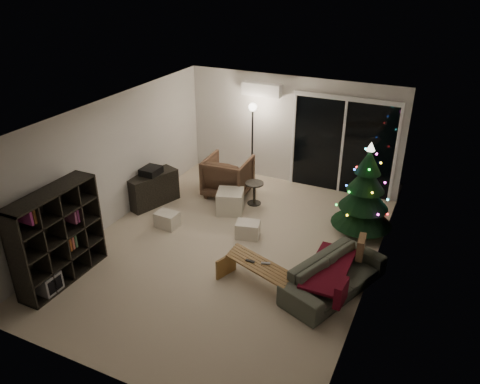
# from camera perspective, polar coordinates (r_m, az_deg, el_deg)

# --- Properties ---
(room) EXTENTS (6.50, 7.51, 2.60)m
(room) POSITION_cam_1_polar(r_m,az_deg,el_deg) (9.17, 5.20, 2.39)
(room) COLOR beige
(room) RESTS_ON ground
(bookshelf) EXTENTS (0.84, 1.65, 1.60)m
(bookshelf) POSITION_cam_1_polar(r_m,az_deg,el_deg) (8.12, -22.32, -4.76)
(bookshelf) COLOR #2D2921
(bookshelf) RESTS_ON floor
(media_cabinet) EXTENTS (0.76, 1.19, 0.70)m
(media_cabinet) POSITION_cam_1_polar(r_m,az_deg,el_deg) (10.15, -10.60, 0.36)
(media_cabinet) COLOR #2D2921
(media_cabinet) RESTS_ON floor
(stereo) EXTENTS (0.35, 0.42, 0.15)m
(stereo) POSITION_cam_1_polar(r_m,az_deg,el_deg) (9.98, -10.80, 2.54)
(stereo) COLOR black
(stereo) RESTS_ON media_cabinet
(armchair) EXTENTS (1.01, 1.04, 0.88)m
(armchair) POSITION_cam_1_polar(r_m,az_deg,el_deg) (10.37, -1.48, 1.96)
(armchair) COLOR brown
(armchair) RESTS_ON floor
(ottoman) EXTENTS (0.67, 0.67, 0.48)m
(ottoman) POSITION_cam_1_polar(r_m,az_deg,el_deg) (9.70, -1.20, -1.18)
(ottoman) COLOR beige
(ottoman) RESTS_ON floor
(cardboard_box_a) EXTENTS (0.44, 0.34, 0.30)m
(cardboard_box_a) POSITION_cam_1_polar(r_m,az_deg,el_deg) (9.33, -8.89, -3.35)
(cardboard_box_a) COLOR beige
(cardboard_box_a) RESTS_ON floor
(cardboard_box_b) EXTENTS (0.51, 0.43, 0.31)m
(cardboard_box_b) POSITION_cam_1_polar(r_m,az_deg,el_deg) (8.89, 0.95, -4.61)
(cardboard_box_b) COLOR beige
(cardboard_box_b) RESTS_ON floor
(side_table) EXTENTS (0.44, 0.44, 0.50)m
(side_table) POSITION_cam_1_polar(r_m,az_deg,el_deg) (10.03, 1.76, -0.15)
(side_table) COLOR #2D2921
(side_table) RESTS_ON floor
(floor_lamp) EXTENTS (0.30, 0.30, 1.87)m
(floor_lamp) POSITION_cam_1_polar(r_m,az_deg,el_deg) (10.70, 1.50, 5.65)
(floor_lamp) COLOR black
(floor_lamp) RESTS_ON floor
(sofa) EXTENTS (1.38, 2.03, 0.55)m
(sofa) POSITION_cam_1_polar(r_m,az_deg,el_deg) (7.63, 11.43, -10.00)
(sofa) COLOR #3F4437
(sofa) RESTS_ON floor
(sofa_throw) EXTENTS (0.59, 1.36, 0.05)m
(sofa_throw) POSITION_cam_1_polar(r_m,az_deg,el_deg) (7.57, 10.78, -9.08)
(sofa_throw) COLOR #530618
(sofa_throw) RESTS_ON sofa
(cushion_a) EXTENTS (0.14, 0.37, 0.36)m
(cushion_a) POSITION_cam_1_polar(r_m,az_deg,el_deg) (8.00, 14.52, -6.53)
(cushion_a) COLOR #856143
(cushion_a) RESTS_ON sofa
(cushion_b) EXTENTS (0.13, 0.37, 0.36)m
(cushion_b) POSITION_cam_1_polar(r_m,az_deg,el_deg) (6.94, 12.21, -11.93)
(cushion_b) COLOR #530618
(cushion_b) RESTS_ON sofa
(coffee_table) EXTENTS (1.31, 0.82, 0.39)m
(coffee_table) POSITION_cam_1_polar(r_m,az_deg,el_deg) (7.66, 2.27, -9.94)
(coffee_table) COLOR olive
(coffee_table) RESTS_ON floor
(remote_a) EXTENTS (0.15, 0.05, 0.02)m
(remote_a) POSITION_cam_1_polar(r_m,az_deg,el_deg) (7.59, 1.24, -8.41)
(remote_a) COLOR black
(remote_a) RESTS_ON coffee_table
(remote_b) EXTENTS (0.15, 0.09, 0.02)m
(remote_b) POSITION_cam_1_polar(r_m,az_deg,el_deg) (7.55, 3.15, -8.66)
(remote_b) COLOR slate
(remote_b) RESTS_ON coffee_table
(christmas_tree) EXTENTS (1.22, 1.22, 1.86)m
(christmas_tree) POSITION_cam_1_polar(r_m,az_deg,el_deg) (8.95, 15.03, 0.29)
(christmas_tree) COLOR black
(christmas_tree) RESTS_ON floor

